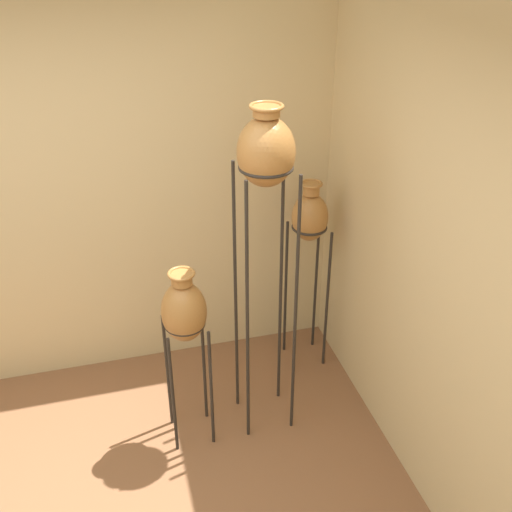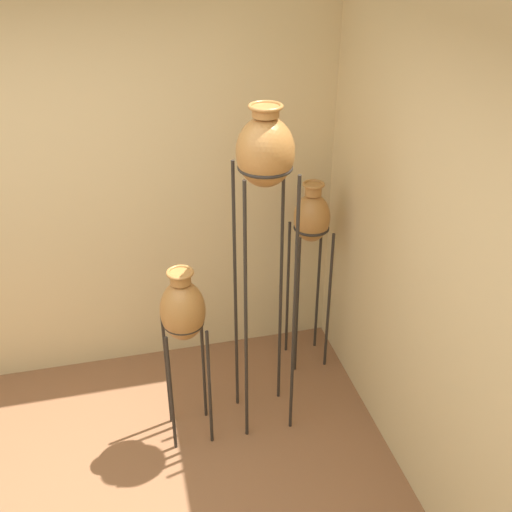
{
  "view_description": "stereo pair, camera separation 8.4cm",
  "coord_description": "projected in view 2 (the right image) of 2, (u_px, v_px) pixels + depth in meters",
  "views": [
    {
      "loc": [
        0.39,
        -1.74,
        2.87
      ],
      "look_at": [
        1.2,
        1.23,
        1.12
      ],
      "focal_mm": 42.0,
      "sensor_mm": 36.0,
      "label": 1
    },
    {
      "loc": [
        0.47,
        -1.76,
        2.87
      ],
      "look_at": [
        1.2,
        1.23,
        1.12
      ],
      "focal_mm": 42.0,
      "sensor_mm": 36.0,
      "label": 2
    }
  ],
  "objects": [
    {
      "name": "wall_back",
      "position": [
        46.0,
        194.0,
        3.77
      ],
      "size": [
        7.8,
        0.06,
        2.7
      ],
      "color": "#D1B784",
      "rests_on": "ground_plane"
    },
    {
      "name": "wall_right",
      "position": [
        491.0,
        328.0,
        2.54
      ],
      "size": [
        0.06,
        7.8,
        2.7
      ],
      "color": "#D1B784",
      "rests_on": "ground_plane"
    },
    {
      "name": "vase_stand_tall",
      "position": [
        265.0,
        163.0,
        3.1
      ],
      "size": [
        0.31,
        0.31,
        2.07
      ],
      "color": "#28231E",
      "rests_on": "ground_plane"
    },
    {
      "name": "vase_stand_medium",
      "position": [
        312.0,
        223.0,
        3.93
      ],
      "size": [
        0.25,
        0.25,
        1.4
      ],
      "color": "#28231E",
      "rests_on": "ground_plane"
    },
    {
      "name": "vase_stand_short",
      "position": [
        183.0,
        313.0,
        3.39
      ],
      "size": [
        0.26,
        0.26,
        1.19
      ],
      "color": "#28231E",
      "rests_on": "ground_plane"
    }
  ]
}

